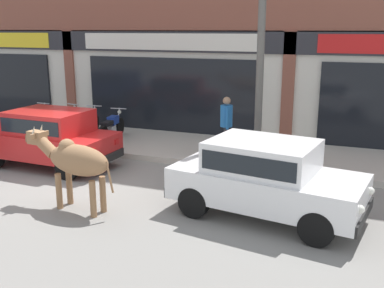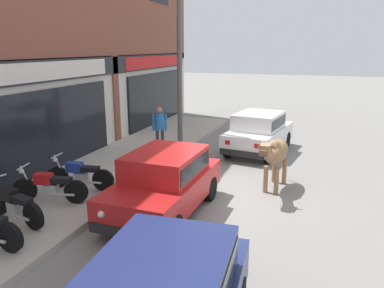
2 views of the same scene
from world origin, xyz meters
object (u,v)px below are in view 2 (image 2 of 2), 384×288
at_px(cow, 276,153).
at_px(car_2, 165,180).
at_px(car_0, 259,130).
at_px(utility_pole, 180,59).
at_px(motorcycle_1, 14,204).
at_px(pedestrian, 160,125).
at_px(motorcycle_2, 50,187).
at_px(motorcycle_3, 80,175).

xyz_separation_m(cow, car_2, (-2.36, 2.17, -0.19)).
bearing_deg(car_0, utility_pole, 105.89).
bearing_deg(motorcycle_1, pedestrian, -7.14).
height_order(motorcycle_1, pedestrian, pedestrian).
bearing_deg(cow, car_0, 15.96).
relative_size(car_0, motorcycle_2, 2.11).
bearing_deg(car_0, cow, -164.04).
bearing_deg(cow, motorcycle_1, 130.00).
bearing_deg(car_2, car_0, -11.36).
bearing_deg(car_2, motorcycle_1, 122.58).
relative_size(motorcycle_2, pedestrian, 1.12).
bearing_deg(motorcycle_3, motorcycle_2, 170.50).
relative_size(car_0, motorcycle_3, 2.09).
bearing_deg(car_2, utility_pole, 17.04).
xyz_separation_m(motorcycle_2, motorcycle_3, (0.95, -0.16, 0.00)).
xyz_separation_m(cow, motorcycle_2, (-2.97, 4.84, -0.46)).
xyz_separation_m(motorcycle_2, utility_pole, (5.68, -1.11, 2.78)).
height_order(car_2, motorcycle_1, car_2).
distance_m(car_2, utility_pole, 5.86).
bearing_deg(car_2, motorcycle_2, 103.03).
distance_m(car_0, motorcycle_3, 6.63).
height_order(car_2, motorcycle_2, car_2).
bearing_deg(cow, pedestrian, 66.56).
distance_m(cow, motorcycle_2, 5.70).
height_order(motorcycle_3, pedestrian, pedestrian).
xyz_separation_m(car_2, pedestrian, (4.14, 1.94, 0.33)).
bearing_deg(cow, motorcycle_3, 113.42).
xyz_separation_m(car_0, motorcycle_1, (-7.55, 3.85, -0.27)).
relative_size(motorcycle_1, utility_pole, 0.28).
bearing_deg(pedestrian, motorcycle_2, 171.36).
height_order(car_0, motorcycle_1, car_0).
bearing_deg(pedestrian, cow, -113.44).
distance_m(cow, motorcycle_3, 5.12).
relative_size(motorcycle_1, pedestrian, 1.11).
bearing_deg(utility_pole, pedestrian, 157.09).
distance_m(car_0, car_2, 5.96).
xyz_separation_m(car_0, pedestrian, (-1.70, 3.12, 0.33)).
bearing_deg(car_0, pedestrian, 118.62).
bearing_deg(motorcycle_1, cow, -50.00).
xyz_separation_m(car_0, motorcycle_3, (-5.51, 3.68, -0.27)).
relative_size(car_2, motorcycle_3, 2.02).
xyz_separation_m(car_2, motorcycle_1, (-1.71, 2.68, -0.27)).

